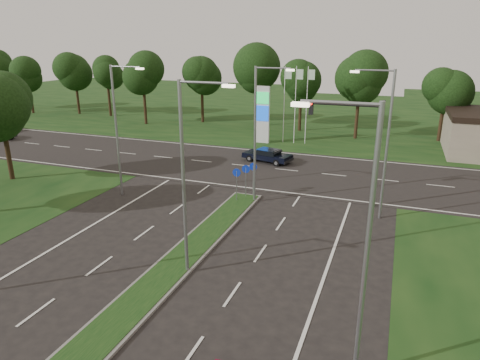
% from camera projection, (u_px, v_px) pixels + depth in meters
% --- Properties ---
extents(ground, '(160.00, 160.00, 0.00)m').
position_uv_depth(ground, '(91.00, 349.00, 15.31)').
color(ground, black).
rests_on(ground, ground).
extents(verge_far, '(160.00, 50.00, 0.02)m').
position_uv_depth(verge_far, '(332.00, 113.00, 64.27)').
color(verge_far, black).
rests_on(verge_far, ground).
extents(cross_road, '(160.00, 12.00, 0.02)m').
position_uv_depth(cross_road, '(275.00, 169.00, 36.68)').
color(cross_road, black).
rests_on(cross_road, ground).
extents(median_kerb, '(2.00, 26.00, 0.12)m').
position_uv_depth(median_kerb, '(150.00, 289.00, 18.85)').
color(median_kerb, slate).
rests_on(median_kerb, ground).
extents(streetlight_median_near, '(2.53, 0.22, 9.00)m').
position_uv_depth(streetlight_median_near, '(187.00, 171.00, 18.74)').
color(streetlight_median_near, gray).
rests_on(streetlight_median_near, ground).
extents(streetlight_median_far, '(2.53, 0.22, 9.00)m').
position_uv_depth(streetlight_median_far, '(258.00, 129.00, 27.64)').
color(streetlight_median_far, gray).
rests_on(streetlight_median_far, ground).
extents(streetlight_left_far, '(2.53, 0.22, 9.00)m').
position_uv_depth(streetlight_left_far, '(118.00, 125.00, 28.94)').
color(streetlight_left_far, gray).
rests_on(streetlight_left_far, ground).
extents(streetlight_right_far, '(2.53, 0.22, 9.00)m').
position_uv_depth(streetlight_right_far, '(384.00, 138.00, 25.05)').
color(streetlight_right_far, gray).
rests_on(streetlight_right_far, ground).
extents(streetlight_right_near, '(2.53, 0.22, 9.00)m').
position_uv_depth(streetlight_right_near, '(362.00, 235.00, 12.59)').
color(streetlight_right_near, gray).
rests_on(streetlight_right_near, ground).
extents(traffic_signal, '(5.10, 0.42, 7.00)m').
position_uv_depth(traffic_signal, '(359.00, 136.00, 27.50)').
color(traffic_signal, black).
rests_on(traffic_signal, ground).
extents(median_signs, '(1.16, 1.76, 2.38)m').
position_uv_depth(median_signs, '(245.00, 175.00, 29.38)').
color(median_signs, gray).
rests_on(median_signs, ground).
extents(gas_pylon, '(5.80, 1.26, 8.00)m').
position_uv_depth(gas_pylon, '(265.00, 113.00, 44.99)').
color(gas_pylon, silver).
rests_on(gas_pylon, ground).
extents(tree_left_far, '(5.20, 5.20, 8.86)m').
position_uv_depth(tree_left_far, '(8.00, 103.00, 31.75)').
color(tree_left_far, black).
rests_on(tree_left_far, ground).
extents(treeline_far, '(6.00, 6.00, 9.90)m').
position_uv_depth(treeline_far, '(316.00, 74.00, 48.70)').
color(treeline_far, black).
rests_on(treeline_far, ground).
extents(navy_sedan, '(4.62, 2.69, 1.19)m').
position_uv_depth(navy_sedan, '(268.00, 155.00, 38.55)').
color(navy_sedan, black).
rests_on(navy_sedan, ground).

